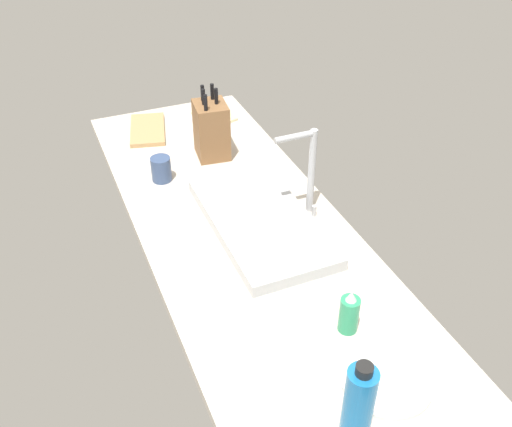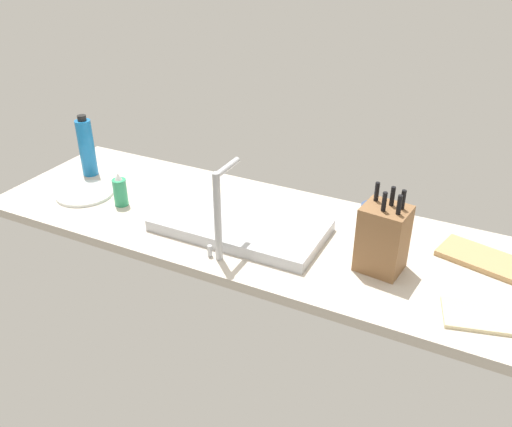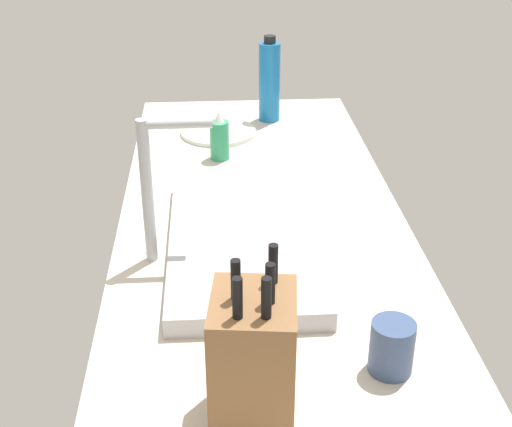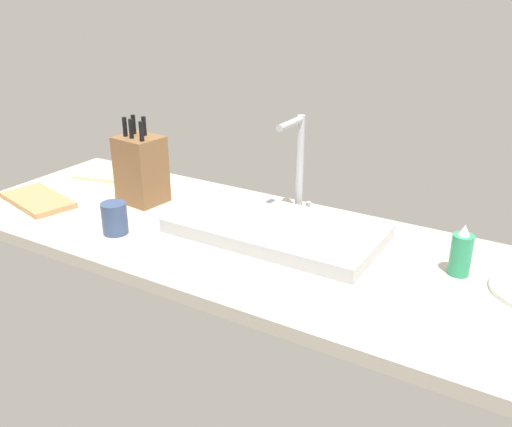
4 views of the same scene
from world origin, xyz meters
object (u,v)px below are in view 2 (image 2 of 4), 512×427
(sink_basin, at_px, (240,225))
(cutting_board, at_px, (483,259))
(faucet, at_px, (219,208))
(dinner_plate, at_px, (85,193))
(dish_towel, at_px, (475,316))
(coffee_mug, at_px, (370,216))
(knife_block, at_px, (383,238))
(water_bottle, at_px, (87,147))
(soap_bottle, at_px, (120,191))

(sink_basin, xyz_separation_m, cutting_board, (-0.80, -0.18, -0.01))
(faucet, distance_m, dinner_plate, 0.74)
(dish_towel, bearing_deg, faucet, 3.74)
(coffee_mug, bearing_deg, sink_basin, 28.76)
(dish_towel, bearing_deg, sink_basin, -8.64)
(knife_block, bearing_deg, cutting_board, -140.20)
(dinner_plate, relative_size, coffee_mug, 2.43)
(water_bottle, bearing_deg, cutting_board, -178.06)
(cutting_board, distance_m, dinner_plate, 1.49)
(dinner_plate, bearing_deg, faucet, 168.96)
(cutting_board, relative_size, soap_bottle, 2.01)
(sink_basin, distance_m, water_bottle, 0.81)
(sink_basin, height_order, coffee_mug, coffee_mug)
(sink_basin, xyz_separation_m, coffee_mug, (-0.41, -0.22, 0.03))
(sink_basin, height_order, water_bottle, water_bottle)
(faucet, relative_size, dish_towel, 1.75)
(water_bottle, bearing_deg, dish_towel, 171.19)
(cutting_board, distance_m, water_bottle, 1.60)
(cutting_board, bearing_deg, dinner_plate, 8.33)
(sink_basin, distance_m, coffee_mug, 0.46)
(faucet, relative_size, cutting_board, 1.14)
(knife_block, relative_size, dinner_plate, 1.24)
(knife_block, relative_size, coffee_mug, 3.02)
(cutting_board, bearing_deg, knife_block, 33.07)
(water_bottle, relative_size, dish_towel, 1.50)
(coffee_mug, bearing_deg, water_bottle, 4.63)
(cutting_board, height_order, water_bottle, water_bottle)
(coffee_mug, bearing_deg, cutting_board, 173.63)
(cutting_board, height_order, coffee_mug, coffee_mug)
(dish_towel, xyz_separation_m, coffee_mug, (0.40, -0.35, 0.04))
(soap_bottle, relative_size, dinner_plate, 0.60)
(water_bottle, bearing_deg, dinner_plate, 124.94)
(faucet, xyz_separation_m, dinner_plate, (0.71, -0.14, -0.17))
(water_bottle, bearing_deg, knife_block, 174.11)
(faucet, height_order, cutting_board, faucet)
(water_bottle, distance_m, dinner_plate, 0.23)
(sink_basin, relative_size, dish_towel, 3.40)
(faucet, bearing_deg, dish_towel, -176.26)
(coffee_mug, bearing_deg, faucet, 46.13)
(dish_towel, bearing_deg, knife_block, -20.69)
(dinner_plate, bearing_deg, coffee_mug, -166.59)
(sink_basin, distance_m, cutting_board, 0.82)
(water_bottle, relative_size, coffee_mug, 2.86)
(knife_block, xyz_separation_m, water_bottle, (1.30, -0.13, 0.01))
(coffee_mug, bearing_deg, dish_towel, 139.32)
(dinner_plate, distance_m, coffee_mug, 1.12)
(sink_basin, bearing_deg, cutting_board, -167.25)
(sink_basin, xyz_separation_m, knife_block, (-0.51, 0.01, 0.09))
(knife_block, distance_m, dish_towel, 0.34)
(knife_block, bearing_deg, dinner_plate, 8.08)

